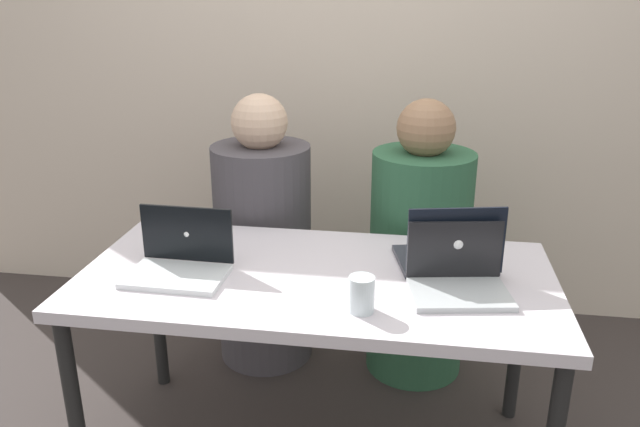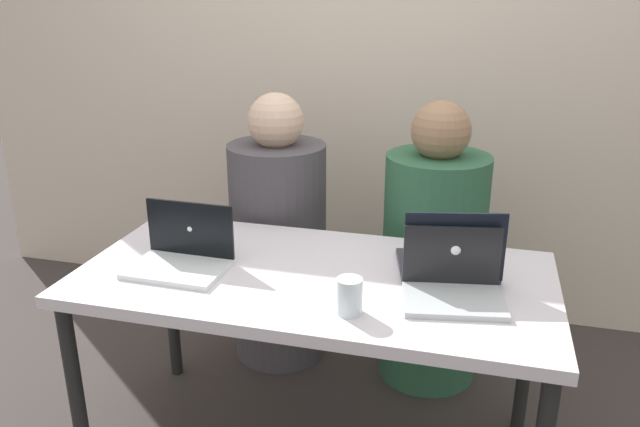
% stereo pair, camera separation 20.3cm
% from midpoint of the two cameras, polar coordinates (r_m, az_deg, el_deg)
% --- Properties ---
extents(back_wall, '(4.50, 0.10, 2.44)m').
position_cam_midpoint_polar(back_wall, '(3.11, 7.74, 12.85)').
color(back_wall, beige).
rests_on(back_wall, ground).
extents(desk, '(1.53, 0.75, 0.72)m').
position_cam_midpoint_polar(desk, '(2.06, 2.30, -7.18)').
color(desk, silver).
rests_on(desk, ground).
extents(person_on_left, '(0.45, 0.45, 1.19)m').
position_cam_midpoint_polar(person_on_left, '(2.74, -1.69, -2.87)').
color(person_on_left, '#49444A').
rests_on(person_on_left, ground).
extents(person_on_right, '(0.44, 0.44, 1.19)m').
position_cam_midpoint_polar(person_on_right, '(2.64, 12.42, -4.28)').
color(person_on_right, '#2D5C3E').
rests_on(person_on_right, ground).
extents(laptop_front_left, '(0.32, 0.24, 0.21)m').
position_cam_midpoint_polar(laptop_front_left, '(2.08, -9.87, -3.84)').
color(laptop_front_left, silver).
rests_on(laptop_front_left, desk).
extents(laptop_front_right, '(0.32, 0.26, 0.20)m').
position_cam_midpoint_polar(laptop_front_right, '(1.92, 15.07, -6.37)').
color(laptop_front_right, '#B3B8BA').
rests_on(laptop_front_right, desk).
extents(laptop_back_right, '(0.36, 0.31, 0.24)m').
position_cam_midpoint_polar(laptop_back_right, '(2.07, 14.47, -4.12)').
color(laptop_back_right, '#34343E').
rests_on(laptop_back_right, desk).
extents(water_glass_right, '(0.08, 0.08, 0.11)m').
position_cam_midpoint_polar(water_glass_right, '(1.79, 5.99, -7.79)').
color(water_glass_right, silver).
rests_on(water_glass_right, desk).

